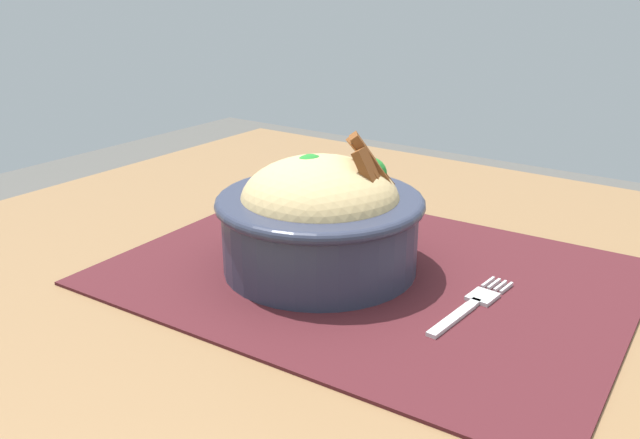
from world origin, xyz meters
name	(u,v)px	position (x,y,z in m)	size (l,w,h in m)	color
table	(382,342)	(0.00, 0.00, 0.64)	(1.02, 0.84, 0.72)	olive
placemat	(369,273)	(-0.01, -0.01, 0.72)	(0.47, 0.36, 0.00)	#47191E
bowl	(321,216)	(-0.05, -0.03, 0.77)	(0.20, 0.20, 0.13)	#2D3347
fork	(473,303)	(0.10, -0.02, 0.72)	(0.02, 0.13, 0.00)	silver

